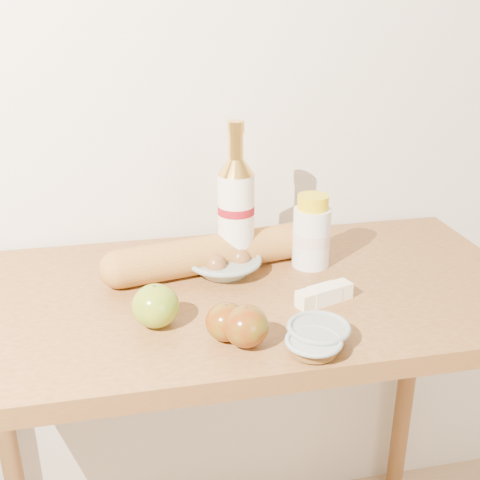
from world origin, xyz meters
name	(u,v)px	position (x,y,z in m)	size (l,w,h in m)	color
back_wall	(208,66)	(0.00, 1.51, 1.30)	(3.50, 0.02, 2.60)	beige
table	(237,341)	(0.00, 1.18, 0.78)	(1.20, 0.60, 0.90)	#996431
bourbon_bottle	(236,210)	(0.02, 1.29, 1.03)	(0.10, 0.10, 0.32)	white
cream_bottle	(312,233)	(0.18, 1.26, 0.97)	(0.09, 0.09, 0.16)	silver
egg_bowl	(223,263)	(-0.01, 1.26, 0.92)	(0.21, 0.21, 0.06)	gray
baguette	(211,254)	(-0.04, 1.28, 0.94)	(0.48, 0.17, 0.08)	#C4883C
apple_yellowgreen	(156,306)	(-0.17, 1.07, 0.94)	(0.10, 0.10, 0.08)	#9C951F
apple_redgreen_front	(246,326)	(-0.03, 0.98, 0.94)	(0.10, 0.10, 0.07)	maroon
apple_redgreen_right	(226,322)	(-0.06, 1.00, 0.93)	(0.08, 0.08, 0.07)	#920B07
sugar_bowl	(314,345)	(0.08, 0.93, 0.91)	(0.11, 0.11, 0.03)	#8F9C97
syrup_bowl	(318,332)	(0.10, 0.96, 0.92)	(0.15, 0.15, 0.03)	gray
butter_stick	(324,295)	(0.15, 1.09, 0.92)	(0.12, 0.07, 0.03)	#F4ECBD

